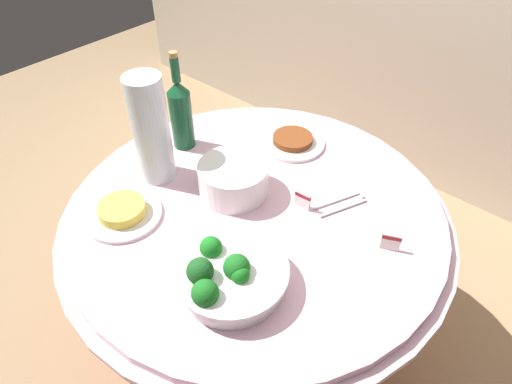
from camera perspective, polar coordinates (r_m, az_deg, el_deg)
The scene contains 11 objects.
ground_plane at distance 1.89m, azimuth 0.00°, elevation -18.12°, with size 6.00×6.00×0.00m, color #9E7F5B.
buffet_table at distance 1.58m, azimuth 0.00°, elevation -11.29°, with size 1.16×1.16×0.74m.
broccoli_bowl at distance 1.08m, azimuth -3.61°, elevation -10.66°, with size 0.28×0.28×0.12m.
plate_stack at distance 1.32m, azimuth -2.98°, elevation 1.67°, with size 0.21×0.21×0.10m.
wine_bottle at distance 1.49m, azimuth -9.70°, elevation 10.11°, with size 0.07×0.07×0.34m.
decorative_fruit_vase at distance 1.35m, azimuth -13.30°, elevation 7.22°, with size 0.11×0.11×0.34m.
serving_tongs at distance 1.33m, azimuth 11.08°, elevation -1.51°, with size 0.10×0.16×0.01m.
food_plate_stir_fry at distance 1.54m, azimuth 4.75°, elevation 6.56°, with size 0.22×0.22×0.03m.
food_plate_fried_egg at distance 1.31m, azimuth -16.84°, elevation -2.51°, with size 0.22×0.22×0.04m.
label_placard_front at distance 1.22m, azimuth 17.03°, elevation -6.10°, with size 0.05×0.03×0.05m.
label_placard_mid at distance 1.28m, azimuth 6.07°, elevation -0.96°, with size 0.05×0.01×0.05m.
Camera 1 is at (0.62, -0.71, 1.64)m, focal length 30.97 mm.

